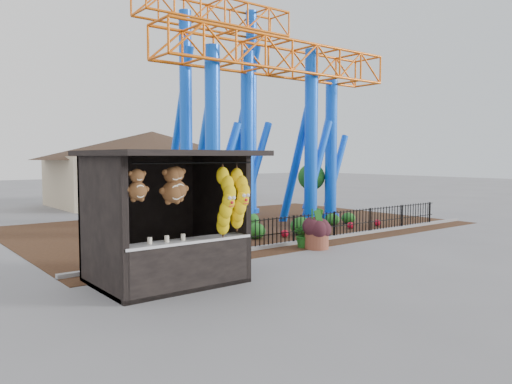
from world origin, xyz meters
TOP-DOWN VIEW (x-y plane):
  - ground at (0.00, 0.00)m, footprint 120.00×120.00m
  - mulch_bed at (4.00, 8.00)m, footprint 18.00×12.00m
  - curb at (4.00, 3.00)m, footprint 18.00×0.18m
  - prize_booth at (-2.99, 0.90)m, footprint 3.50×3.40m
  - picket_fence at (4.90, 3.00)m, footprint 12.20×0.06m
  - roller_coaster at (5.12, 8.23)m, footprint 11.00×6.37m
  - terracotta_planter at (2.89, 2.00)m, footprint 0.84×0.84m
  - planter_foliage at (2.89, 2.00)m, footprint 0.70×0.70m
  - potted_plant at (2.71, 2.37)m, footprint 1.03×0.97m
  - landscaping at (4.80, 5.32)m, footprint 7.22×3.66m
  - pavilion at (6.00, 20.00)m, footprint 15.00×15.00m

SIDE VIEW (x-z plane):
  - ground at x=0.00m, z-range 0.00..0.00m
  - mulch_bed at x=4.00m, z-range 0.00..0.02m
  - curb at x=4.00m, z-range 0.00..0.12m
  - terracotta_planter at x=2.89m, z-range 0.00..0.57m
  - landscaping at x=4.80m, z-range -0.03..0.65m
  - potted_plant at x=2.71m, z-range 0.00..0.90m
  - picket_fence at x=4.90m, z-range 0.00..1.00m
  - planter_foliage at x=2.89m, z-range 0.57..1.21m
  - prize_booth at x=-2.99m, z-range -0.03..3.09m
  - pavilion at x=6.00m, z-range 0.67..5.47m
  - roller_coaster at x=5.12m, z-range 1.03..11.85m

